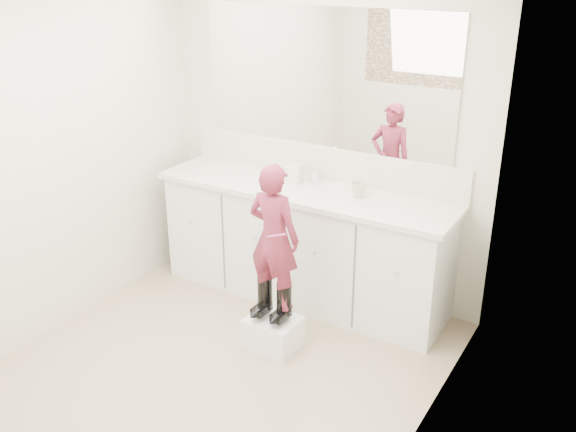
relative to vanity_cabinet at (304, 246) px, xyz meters
The scene contains 16 objects.
floor 1.30m from the vanity_cabinet, 90.00° to the right, with size 3.00×3.00×0.00m, color #947F61.
wall_back 0.82m from the vanity_cabinet, 90.00° to the left, with size 2.60×2.60×0.00m, color beige.
wall_left 1.95m from the vanity_cabinet, 136.70° to the right, with size 3.00×3.00×0.00m, color beige.
wall_right 1.95m from the vanity_cabinet, 43.30° to the right, with size 3.00×3.00×0.00m, color beige.
vanity_cabinet is the anchor object (origin of this frame).
countertop 0.45m from the vanity_cabinet, 90.00° to the right, with size 2.28×0.58×0.04m, color beige.
backsplash 0.64m from the vanity_cabinet, 90.00° to the left, with size 2.28×0.03×0.25m, color beige.
mirror 1.24m from the vanity_cabinet, 90.00° to the left, with size 2.00×0.02×1.00m, color white.
faucet 0.54m from the vanity_cabinet, 90.00° to the left, with size 0.08×0.08×0.10m, color silver.
cup 0.66m from the vanity_cabinet, ahead, with size 0.11×0.11×0.10m, color #C1B69A.
soap_bottle 0.58m from the vanity_cabinet, 146.47° to the left, with size 0.09×0.09×0.19m, color silver.
step_stool 0.80m from the vanity_cabinet, 76.46° to the right, with size 0.34×0.28×0.22m, color white.
boot_left 0.71m from the vanity_cabinet, 82.03° to the right, with size 0.10×0.19×0.28m, color black, non-canonical shape.
boot_right 0.74m from the vanity_cabinet, 70.44° to the right, with size 0.10×0.19×0.28m, color black, non-canonical shape.
toddler 0.81m from the vanity_cabinet, 76.09° to the right, with size 0.36×0.23×0.98m, color #B43754.
toothbrush 0.93m from the vanity_cabinet, 72.65° to the right, with size 0.01×0.01×0.14m, color #D2519E.
Camera 1 is at (2.15, -2.60, 2.50)m, focal length 40.00 mm.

